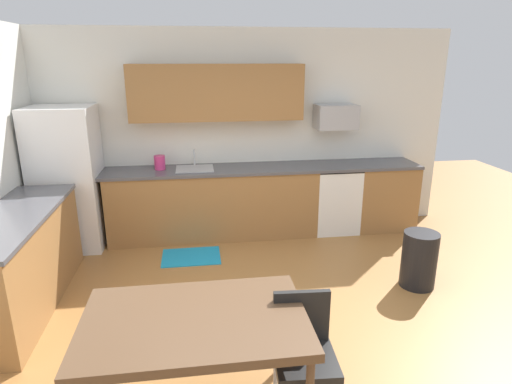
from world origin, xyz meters
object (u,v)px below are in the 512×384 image
object	(u,v)px
microwave	(336,117)
dining_table	(195,326)
refrigerator	(68,179)
kettle	(160,163)
chair_near_table	(304,347)
trash_bin	(419,260)
oven_range	(334,198)

from	to	relation	value
microwave	dining_table	size ratio (longest dim) A/B	0.39
refrigerator	kettle	bearing A→B (deg)	6.64
chair_near_table	trash_bin	bearing A→B (deg)	42.39
microwave	chair_near_table	size ratio (longest dim) A/B	0.64
microwave	chair_near_table	xyz separation A→B (m)	(-1.23, -3.26, -1.06)
dining_table	refrigerator	bearing A→B (deg)	116.61
refrigerator	microwave	bearing A→B (deg)	2.98
oven_range	dining_table	xyz separation A→B (m)	(-1.93, -3.14, 0.26)
kettle	microwave	bearing A→B (deg)	1.22
dining_table	trash_bin	xyz separation A→B (m)	(2.32, 1.46, -0.42)
microwave	trash_bin	size ratio (longest dim) A/B	0.90
refrigerator	kettle	distance (m)	1.13
refrigerator	chair_near_table	size ratio (longest dim) A/B	2.09
refrigerator	oven_range	size ratio (longest dim) A/B	1.95
dining_table	chair_near_table	world-z (taller)	chair_near_table
microwave	dining_table	bearing A→B (deg)	-120.73
microwave	trash_bin	distance (m)	2.22
oven_range	chair_near_table	distance (m)	3.39
refrigerator	chair_near_table	distance (m)	3.82
trash_bin	microwave	bearing A→B (deg)	102.52
trash_bin	kettle	xyz separation A→B (m)	(-2.74, 1.73, 0.72)
kettle	dining_table	bearing A→B (deg)	-82.57
oven_range	chair_near_table	world-z (taller)	oven_range
chair_near_table	microwave	bearing A→B (deg)	69.34
oven_range	refrigerator	bearing A→B (deg)	-178.67
oven_range	microwave	world-z (taller)	microwave
refrigerator	dining_table	bearing A→B (deg)	-63.39
microwave	kettle	distance (m)	2.41
dining_table	kettle	bearing A→B (deg)	97.43
chair_near_table	dining_table	bearing A→B (deg)	178.66
refrigerator	trash_bin	xyz separation A→B (m)	(3.85, -1.60, -0.59)
oven_range	chair_near_table	size ratio (longest dim) A/B	1.07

